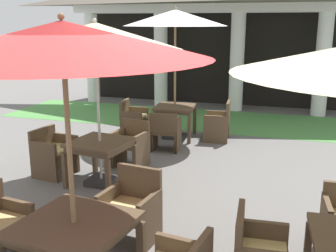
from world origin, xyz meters
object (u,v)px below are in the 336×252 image
at_px(patio_table_near_foreground, 175,110).
at_px(patio_umbrella_near_foreground, 175,19).
at_px(patio_chair_mid_left_west, 53,152).
at_px(patio_table_mid_right, 74,231).
at_px(patio_umbrella_mid_right, 63,43).
at_px(patio_chair_mid_right_north, 131,209).
at_px(patio_chair_near_foreground_south, 165,132).
at_px(patio_chair_near_foreground_west, 133,119).
at_px(patio_chair_mid_left_north, 131,144).
at_px(patio_chair_near_foreground_east, 219,123).
at_px(patio_table_mid_left, 100,147).
at_px(patio_umbrella_mid_left, 95,37).
at_px(terracotta_urn, 218,130).

xyz_separation_m(patio_table_near_foreground, patio_umbrella_near_foreground, (-0.00, 0.00, 2.01)).
height_order(patio_chair_mid_left_west, patio_table_mid_right, patio_chair_mid_left_west).
distance_m(patio_umbrella_near_foreground, patio_chair_mid_left_west, 3.88).
distance_m(patio_table_near_foreground, patio_umbrella_mid_right, 5.88).
relative_size(patio_table_near_foreground, patio_chair_mid_right_north, 1.07).
bearing_deg(patio_chair_near_foreground_south, patio_chair_near_foreground_west, 135.10).
height_order(patio_chair_mid_left_west, patio_chair_mid_left_north, patio_chair_mid_left_north).
bearing_deg(patio_umbrella_mid_right, patio_chair_near_foreground_east, 86.45).
bearing_deg(patio_chair_near_foreground_south, patio_umbrella_mid_right, -88.31).
bearing_deg(patio_chair_near_foreground_west, patio_table_mid_left, 6.82).
relative_size(patio_table_near_foreground, patio_table_mid_right, 0.82).
relative_size(patio_table_near_foreground, patio_chair_near_foreground_east, 1.05).
xyz_separation_m(patio_chair_mid_left_north, patio_umbrella_mid_right, (0.88, -3.53, 2.02)).
xyz_separation_m(patio_chair_near_foreground_west, patio_chair_near_foreground_east, (1.98, 0.18, 0.01)).
bearing_deg(patio_chair_near_foreground_west, patio_chair_mid_left_west, -12.31).
relative_size(patio_chair_near_foreground_south, patio_chair_mid_right_north, 0.94).
xyz_separation_m(patio_umbrella_mid_left, patio_chair_mid_left_west, (-0.97, 0.13, -1.96)).
distance_m(patio_table_near_foreground, patio_chair_mid_left_west, 3.18).
xyz_separation_m(patio_table_mid_left, patio_chair_mid_right_north, (1.15, -1.50, -0.23)).
xyz_separation_m(patio_chair_near_foreground_east, patio_table_mid_left, (-1.36, -3.10, 0.23)).
xyz_separation_m(patio_umbrella_mid_left, patio_umbrella_mid_right, (1.01, -2.56, 0.05)).
bearing_deg(patio_umbrella_mid_left, patio_chair_mid_right_north, -52.47).
bearing_deg(patio_chair_near_foreground_west, patio_chair_near_foreground_east, 90.00).
height_order(patio_chair_near_foreground_south, patio_table_mid_left, patio_chair_near_foreground_south).
distance_m(patio_table_near_foreground, patio_umbrella_mid_left, 3.49).
bearing_deg(patio_umbrella_mid_left, patio_table_near_foreground, 83.03).
bearing_deg(patio_table_mid_right, patio_umbrella_mid_left, 111.50).
xyz_separation_m(patio_chair_near_foreground_west, patio_table_mid_right, (1.63, -5.48, 0.25)).
bearing_deg(patio_chair_near_foreground_east, patio_umbrella_mid_right, 171.28).
height_order(patio_table_near_foreground, terracotta_urn, patio_table_near_foreground).
height_order(patio_umbrella_mid_left, patio_chair_mid_left_north, patio_umbrella_mid_left).
xyz_separation_m(patio_umbrella_near_foreground, terracotta_urn, (0.92, 0.42, -2.50)).
xyz_separation_m(patio_table_mid_right, terracotta_urn, (0.28, 5.99, -0.50)).
bearing_deg(patio_chair_near_foreground_south, patio_umbrella_mid_left, -107.89).
distance_m(patio_table_near_foreground, patio_chair_mid_right_north, 4.58).
height_order(patio_chair_near_foreground_west, patio_table_mid_left, patio_chair_near_foreground_west).
bearing_deg(patio_table_mid_right, patio_chair_mid_right_north, 82.24).
relative_size(patio_umbrella_mid_left, patio_chair_mid_left_west, 3.25).
xyz_separation_m(patio_chair_mid_left_west, patio_chair_mid_left_north, (1.10, 0.83, -0.00)).
bearing_deg(patio_umbrella_mid_right, patio_umbrella_mid_left, 111.50).
relative_size(patio_chair_near_foreground_west, terracotta_urn, 2.26).
distance_m(patio_chair_near_foreground_east, patio_umbrella_mid_left, 3.91).
xyz_separation_m(patio_chair_near_foreground_south, patio_chair_near_foreground_west, (-1.08, 0.89, -0.01)).
bearing_deg(patio_chair_mid_left_west, patio_chair_near_foreground_south, 150.78).
bearing_deg(patio_umbrella_near_foreground, patio_umbrella_mid_right, -83.44).
bearing_deg(patio_umbrella_mid_right, patio_chair_mid_left_north, 103.96).
height_order(patio_chair_mid_left_north, patio_umbrella_mid_right, patio_umbrella_mid_right).
height_order(patio_umbrella_mid_left, patio_chair_mid_left_west, patio_umbrella_mid_left).
xyz_separation_m(patio_umbrella_near_foreground, patio_chair_mid_left_west, (-1.34, -2.88, -2.24)).
distance_m(patio_chair_near_foreground_west, patio_chair_mid_left_west, 2.81).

